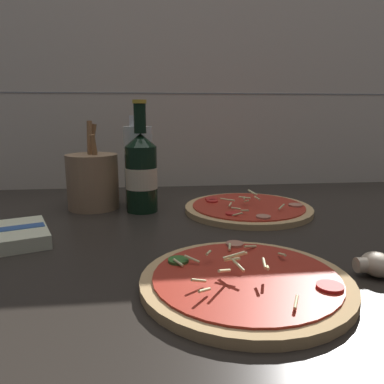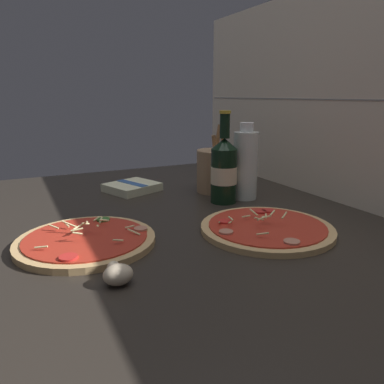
{
  "view_description": "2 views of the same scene",
  "coord_description": "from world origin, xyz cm",
  "px_view_note": "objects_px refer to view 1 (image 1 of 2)",
  "views": [
    {
      "loc": [
        -20.84,
        -66.53,
        24.61
      ],
      "look_at": [
        -13.58,
        -0.86,
        10.49
      ],
      "focal_mm": 35.0,
      "sensor_mm": 36.0,
      "label": 1
    },
    {
      "loc": [
        62.29,
        -34.34,
        31.24
      ],
      "look_at": [
        -8.6,
        0.29,
        10.65
      ],
      "focal_mm": 35.0,
      "sensor_mm": 36.0,
      "label": 2
    }
  ],
  "objects_px": {
    "beer_bottle": "(141,171)",
    "mushroom_left": "(375,264)",
    "pizza_near": "(246,281)",
    "pizza_far": "(248,208)",
    "utensil_crock": "(93,181)",
    "dish_towel": "(7,236)",
    "oil_bottle": "(139,164)"
  },
  "relations": [
    {
      "from": "beer_bottle",
      "to": "mushroom_left",
      "type": "height_order",
      "value": "beer_bottle"
    },
    {
      "from": "pizza_near",
      "to": "pizza_far",
      "type": "xyz_separation_m",
      "value": [
        0.1,
        0.36,
        -0.0
      ]
    },
    {
      "from": "utensil_crock",
      "to": "dish_towel",
      "type": "bearing_deg",
      "value": -116.38
    },
    {
      "from": "beer_bottle",
      "to": "mushroom_left",
      "type": "distance_m",
      "value": 0.51
    },
    {
      "from": "dish_towel",
      "to": "beer_bottle",
      "type": "bearing_deg",
      "value": 39.68
    },
    {
      "from": "oil_bottle",
      "to": "pizza_near",
      "type": "bearing_deg",
      "value": -72.57
    },
    {
      "from": "oil_bottle",
      "to": "mushroom_left",
      "type": "relative_size",
      "value": 4.31
    },
    {
      "from": "pizza_near",
      "to": "mushroom_left",
      "type": "height_order",
      "value": "pizza_near"
    },
    {
      "from": "pizza_near",
      "to": "beer_bottle",
      "type": "height_order",
      "value": "beer_bottle"
    },
    {
      "from": "utensil_crock",
      "to": "oil_bottle",
      "type": "bearing_deg",
      "value": 17.54
    },
    {
      "from": "pizza_far",
      "to": "dish_towel",
      "type": "height_order",
      "value": "pizza_far"
    },
    {
      "from": "mushroom_left",
      "to": "pizza_far",
      "type": "bearing_deg",
      "value": 103.8
    },
    {
      "from": "pizza_near",
      "to": "pizza_far",
      "type": "distance_m",
      "value": 0.38
    },
    {
      "from": "pizza_near",
      "to": "dish_towel",
      "type": "height_order",
      "value": "pizza_near"
    },
    {
      "from": "beer_bottle",
      "to": "oil_bottle",
      "type": "height_order",
      "value": "beer_bottle"
    },
    {
      "from": "pizza_far",
      "to": "pizza_near",
      "type": "bearing_deg",
      "value": -105.13
    },
    {
      "from": "beer_bottle",
      "to": "dish_towel",
      "type": "height_order",
      "value": "beer_bottle"
    },
    {
      "from": "pizza_near",
      "to": "oil_bottle",
      "type": "relative_size",
      "value": 1.28
    },
    {
      "from": "utensil_crock",
      "to": "beer_bottle",
      "type": "bearing_deg",
      "value": -19.94
    },
    {
      "from": "pizza_far",
      "to": "dish_towel",
      "type": "distance_m",
      "value": 0.49
    },
    {
      "from": "beer_bottle",
      "to": "oil_bottle",
      "type": "xyz_separation_m",
      "value": [
        -0.01,
        0.07,
        0.01
      ]
    },
    {
      "from": "utensil_crock",
      "to": "dish_towel",
      "type": "height_order",
      "value": "utensil_crock"
    },
    {
      "from": "pizza_near",
      "to": "utensil_crock",
      "type": "xyz_separation_m",
      "value": [
        -0.25,
        0.44,
        0.06
      ]
    },
    {
      "from": "pizza_near",
      "to": "mushroom_left",
      "type": "bearing_deg",
      "value": 4.21
    },
    {
      "from": "oil_bottle",
      "to": "mushroom_left",
      "type": "bearing_deg",
      "value": -54.0
    },
    {
      "from": "pizza_far",
      "to": "beer_bottle",
      "type": "height_order",
      "value": "beer_bottle"
    },
    {
      "from": "oil_bottle",
      "to": "utensil_crock",
      "type": "xyz_separation_m",
      "value": [
        -0.11,
        -0.03,
        -0.03
      ]
    },
    {
      "from": "oil_bottle",
      "to": "mushroom_left",
      "type": "height_order",
      "value": "oil_bottle"
    },
    {
      "from": "pizza_near",
      "to": "mushroom_left",
      "type": "relative_size",
      "value": 5.49
    },
    {
      "from": "beer_bottle",
      "to": "dish_towel",
      "type": "distance_m",
      "value": 0.31
    },
    {
      "from": "pizza_near",
      "to": "utensil_crock",
      "type": "bearing_deg",
      "value": 120.04
    },
    {
      "from": "pizza_near",
      "to": "pizza_far",
      "type": "relative_size",
      "value": 0.95
    }
  ]
}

